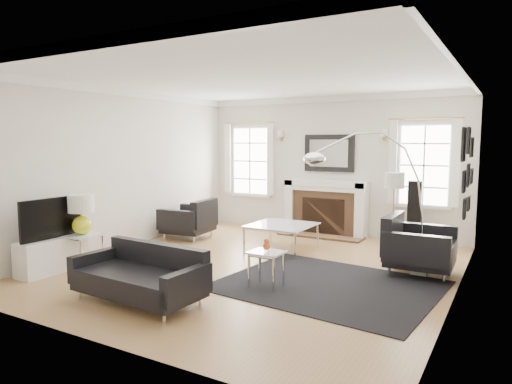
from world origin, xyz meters
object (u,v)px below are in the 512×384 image
Objects in this scene: armchair_left at (191,220)px; fireplace at (325,208)px; armchair_right at (416,247)px; arc_floor_lamp at (370,196)px; gourd_lamp at (81,212)px; sofa at (142,277)px; coffee_table at (282,226)px.

fireplace is at bearing 37.59° from armchair_left.
armchair_right is 1.05m from arc_floor_lamp.
gourd_lamp reaches higher than armchair_right.
sofa is 0.80× the size of arc_floor_lamp.
sofa is 3.10m from coffee_table.
fireplace is at bearing 123.24° from arc_floor_lamp.
fireplace reaches higher than armchair_right.
sofa is at bearing -132.74° from armchair_right.
gourd_lamp is (-2.20, -4.15, 0.32)m from fireplace.
sofa is 1.61× the size of armchair_right.
armchair_right is 1.73× the size of gourd_lamp.
armchair_right is (2.13, -1.93, -0.16)m from fireplace.
fireplace is 2.84× the size of gourd_lamp.
armchair_right reaches higher than coffee_table.
armchair_right is 0.49× the size of arc_floor_lamp.
fireplace is 0.81× the size of arc_floor_lamp.
gourd_lamp reaches higher than sofa.
gourd_lamp is at bearing -117.93° from fireplace.
fireplace is 1.64× the size of armchair_right.
armchair_left is 3.88m from arc_floor_lamp.
fireplace is 1.66m from coffee_table.
arc_floor_lamp is (-0.54, -0.49, 0.75)m from armchair_right.
arc_floor_lamp is at bearing 24.49° from gourd_lamp.
coffee_table is (-0.15, -1.65, -0.11)m from fireplace.
armchair_right is at bearing -3.82° from armchair_left.
armchair_right is (2.59, 2.80, 0.09)m from sofa.
gourd_lamp reaches higher than armchair_left.
sofa is at bearing -18.52° from gourd_lamp.
gourd_lamp is at bearing -129.29° from coffee_table.
arc_floor_lamp is at bearing -137.61° from armchair_right.
sofa is 3.51m from armchair_left.
armchair_right is at bearing 47.26° from sofa.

